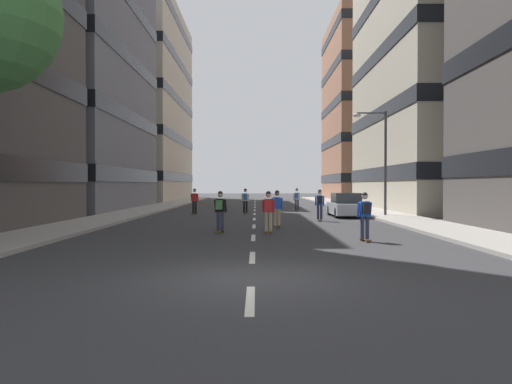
% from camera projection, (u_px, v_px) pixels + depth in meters
% --- Properties ---
extents(ground_plane, '(152.09, 152.09, 0.00)m').
position_uv_depth(ground_plane, '(256.00, 212.00, 35.88)').
color(ground_plane, '#333335').
extents(sidewalk_left, '(3.03, 69.71, 0.14)m').
position_uv_depth(sidewalk_left, '(151.00, 209.00, 39.07)').
color(sidewalk_left, '#9E9991').
rests_on(sidewalk_left, ground_plane).
extents(sidewalk_right, '(3.03, 69.71, 0.14)m').
position_uv_depth(sidewalk_right, '(361.00, 209.00, 39.02)').
color(sidewalk_right, '#9E9991').
rests_on(sidewalk_right, ground_plane).
extents(lane_markings, '(0.16, 57.20, 0.01)m').
position_uv_depth(lane_markings, '(256.00, 212.00, 36.03)').
color(lane_markings, silver).
rests_on(lane_markings, ground_plane).
extents(building_left_mid, '(18.10, 18.81, 23.45)m').
position_uv_depth(building_left_mid, '(25.00, 66.00, 39.58)').
color(building_left_mid, slate).
rests_on(building_left_mid, ground_plane).
extents(building_left_far, '(18.10, 24.09, 25.29)m').
position_uv_depth(building_left_far, '(115.00, 105.00, 64.30)').
color(building_left_far, '#BCB29E').
rests_on(building_left_far, ground_plane).
extents(building_right_mid, '(18.10, 20.06, 33.92)m').
position_uv_depth(building_right_mid, '(488.00, 2.00, 39.38)').
color(building_right_mid, '#B2A893').
rests_on(building_right_mid, ground_plane).
extents(building_right_far, '(18.10, 16.94, 23.83)m').
position_uv_depth(building_right_far, '(399.00, 110.00, 64.19)').
color(building_right_far, '#9E6B51').
rests_on(building_right_far, ground_plane).
extents(parked_car_near, '(1.82, 4.40, 1.52)m').
position_uv_depth(parked_car_near, '(347.00, 206.00, 30.64)').
color(parked_car_near, '#B2B7BF').
rests_on(parked_car_near, ground_plane).
extents(streetlamp_right, '(2.13, 0.30, 6.50)m').
position_uv_depth(streetlamp_right, '(381.00, 151.00, 30.12)').
color(streetlamp_right, '#3F3F44').
rests_on(streetlamp_right, sidewalk_right).
extents(skater_0, '(0.55, 0.92, 1.78)m').
position_uv_depth(skater_0, '(367.00, 213.00, 17.33)').
color(skater_0, brown).
rests_on(skater_0, ground_plane).
extents(skater_1, '(0.55, 0.91, 1.78)m').
position_uv_depth(skater_1, '(321.00, 203.00, 27.01)').
color(skater_1, brown).
rests_on(skater_1, ground_plane).
extents(skater_2, '(0.56, 0.92, 1.78)m').
position_uv_depth(skater_2, '(298.00, 198.00, 36.84)').
color(skater_2, brown).
rests_on(skater_2, ground_plane).
extents(skater_3, '(0.55, 0.92, 1.78)m').
position_uv_depth(skater_3, '(196.00, 200.00, 33.33)').
color(skater_3, brown).
rests_on(skater_3, ground_plane).
extents(skater_4, '(0.56, 0.92, 1.78)m').
position_uv_depth(skater_4, '(270.00, 210.00, 20.19)').
color(skater_4, brown).
rests_on(skater_4, ground_plane).
extents(skater_5, '(0.57, 0.92, 1.78)m').
position_uv_depth(skater_5, '(222.00, 209.00, 20.44)').
color(skater_5, brown).
rests_on(skater_5, ground_plane).
extents(skater_6, '(0.54, 0.91, 1.78)m').
position_uv_depth(skater_6, '(247.00, 199.00, 33.55)').
color(skater_6, brown).
rests_on(skater_6, ground_plane).
extents(skater_7, '(0.55, 0.92, 1.78)m').
position_uv_depth(skater_7, '(279.00, 207.00, 22.95)').
color(skater_7, brown).
rests_on(skater_7, ground_plane).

